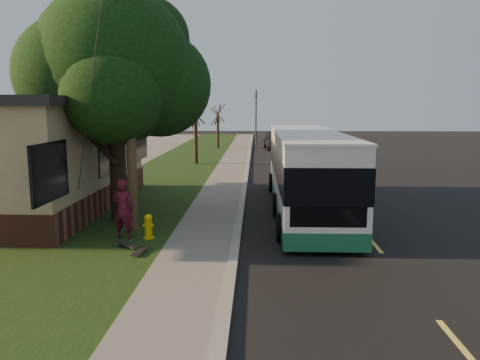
{
  "coord_description": "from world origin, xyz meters",
  "views": [
    {
      "loc": [
        0.58,
        -13.31,
        3.98
      ],
      "look_at": [
        0.04,
        2.12,
        1.5
      ],
      "focal_mm": 35.0,
      "sensor_mm": 36.0,
      "label": 1
    }
  ],
  "objects_px": {
    "skateboard_main": "(141,251)",
    "utility_pole": "(129,83)",
    "dumpster": "(41,193)",
    "bare_tree_far": "(218,127)",
    "bare_tree_near": "(196,133)",
    "traffic_signal": "(256,113)",
    "fire_hydrant": "(148,226)",
    "leafy_tree": "(116,69)",
    "distant_car": "(276,140)",
    "transit_bus": "(307,169)",
    "skateboarder": "(123,209)",
    "skateboard_spare": "(126,245)"
  },
  "relations": [
    {
      "from": "bare_tree_near",
      "to": "skateboarder",
      "type": "height_order",
      "value": "bare_tree_near"
    },
    {
      "from": "fire_hydrant",
      "to": "dumpster",
      "type": "bearing_deg",
      "value": 142.43
    },
    {
      "from": "distant_car",
      "to": "bare_tree_far",
      "type": "bearing_deg",
      "value": 168.27
    },
    {
      "from": "traffic_signal",
      "to": "dumpster",
      "type": "relative_size",
      "value": 3.35
    },
    {
      "from": "skateboard_spare",
      "to": "dumpster",
      "type": "xyz_separation_m",
      "value": [
        -4.59,
        4.73,
        0.53
      ]
    },
    {
      "from": "fire_hydrant",
      "to": "dumpster",
      "type": "xyz_separation_m",
      "value": [
        -5.01,
        3.86,
        0.23
      ]
    },
    {
      "from": "fire_hydrant",
      "to": "distant_car",
      "type": "bearing_deg",
      "value": 80.47
    },
    {
      "from": "utility_pole",
      "to": "transit_bus",
      "type": "height_order",
      "value": "utility_pole"
    },
    {
      "from": "bare_tree_near",
      "to": "dumpster",
      "type": "bearing_deg",
      "value": -106.22
    },
    {
      "from": "fire_hydrant",
      "to": "skateboard_spare",
      "type": "height_order",
      "value": "fire_hydrant"
    },
    {
      "from": "leafy_tree",
      "to": "skateboarder",
      "type": "relative_size",
      "value": 4.38
    },
    {
      "from": "skateboard_spare",
      "to": "bare_tree_far",
      "type": "bearing_deg",
      "value": 89.96
    },
    {
      "from": "fire_hydrant",
      "to": "skateboarder",
      "type": "bearing_deg",
      "value": -179.98
    },
    {
      "from": "traffic_signal",
      "to": "leafy_tree",
      "type": "bearing_deg",
      "value": -98.47
    },
    {
      "from": "fire_hydrant",
      "to": "transit_bus",
      "type": "relative_size",
      "value": 0.07
    },
    {
      "from": "skateboard_main",
      "to": "skateboarder",
      "type": "bearing_deg",
      "value": 121.09
    },
    {
      "from": "fire_hydrant",
      "to": "bare_tree_far",
      "type": "relative_size",
      "value": 0.18
    },
    {
      "from": "skateboard_spare",
      "to": "dumpster",
      "type": "distance_m",
      "value": 6.61
    },
    {
      "from": "fire_hydrant",
      "to": "skateboard_main",
      "type": "distance_m",
      "value": 1.43
    },
    {
      "from": "utility_pole",
      "to": "skateboard_spare",
      "type": "height_order",
      "value": "utility_pole"
    },
    {
      "from": "fire_hydrant",
      "to": "traffic_signal",
      "type": "relative_size",
      "value": 0.13
    },
    {
      "from": "skateboard_main",
      "to": "skateboard_spare",
      "type": "relative_size",
      "value": 0.98
    },
    {
      "from": "bare_tree_near",
      "to": "traffic_signal",
      "type": "bearing_deg",
      "value": 75.96
    },
    {
      "from": "bare_tree_far",
      "to": "traffic_signal",
      "type": "xyz_separation_m",
      "value": [
        3.5,
        4.0,
        1.16
      ]
    },
    {
      "from": "utility_pole",
      "to": "bare_tree_near",
      "type": "distance_m",
      "value": 17.19
    },
    {
      "from": "dumpster",
      "to": "bare_tree_far",
      "type": "bearing_deg",
      "value": 79.99
    },
    {
      "from": "bare_tree_far",
      "to": "dumpster",
      "type": "height_order",
      "value": "bare_tree_far"
    },
    {
      "from": "utility_pole",
      "to": "leafy_tree",
      "type": "height_order",
      "value": "utility_pole"
    },
    {
      "from": "leafy_tree",
      "to": "skateboarder",
      "type": "distance_m",
      "value": 5.04
    },
    {
      "from": "leafy_tree",
      "to": "skateboard_main",
      "type": "relative_size",
      "value": 9.09
    },
    {
      "from": "leafy_tree",
      "to": "distant_car",
      "type": "distance_m",
      "value": 27.85
    },
    {
      "from": "skateboard_spare",
      "to": "distant_car",
      "type": "distance_m",
      "value": 30.74
    },
    {
      "from": "bare_tree_far",
      "to": "skateboarder",
      "type": "relative_size",
      "value": 2.26
    },
    {
      "from": "leafy_tree",
      "to": "traffic_signal",
      "type": "relative_size",
      "value": 1.42
    },
    {
      "from": "traffic_signal",
      "to": "transit_bus",
      "type": "bearing_deg",
      "value": -86.26
    },
    {
      "from": "skateboard_main",
      "to": "utility_pole",
      "type": "bearing_deg",
      "value": 108.62
    },
    {
      "from": "skateboard_main",
      "to": "dumpster",
      "type": "bearing_deg",
      "value": 134.23
    },
    {
      "from": "fire_hydrant",
      "to": "skateboarder",
      "type": "height_order",
      "value": "skateboarder"
    },
    {
      "from": "bare_tree_far",
      "to": "dumpster",
      "type": "distance_m",
      "value": 26.58
    },
    {
      "from": "fire_hydrant",
      "to": "skateboard_spare",
      "type": "distance_m",
      "value": 1.02
    },
    {
      "from": "fire_hydrant",
      "to": "bare_tree_far",
      "type": "xyz_separation_m",
      "value": [
        -0.4,
        30.0,
        1.57
      ]
    },
    {
      "from": "traffic_signal",
      "to": "transit_bus",
      "type": "distance_m",
      "value": 30.02
    },
    {
      "from": "bare_tree_far",
      "to": "transit_bus",
      "type": "height_order",
      "value": "bare_tree_far"
    },
    {
      "from": "transit_bus",
      "to": "skateboarder",
      "type": "relative_size",
      "value": 6.22
    },
    {
      "from": "utility_pole",
      "to": "dumpster",
      "type": "bearing_deg",
      "value": 146.39
    },
    {
      "from": "transit_bus",
      "to": "dumpster",
      "type": "xyz_separation_m",
      "value": [
        -10.07,
        -0.22,
        -0.94
      ]
    },
    {
      "from": "bare_tree_near",
      "to": "skateboard_main",
      "type": "relative_size",
      "value": 5.02
    },
    {
      "from": "bare_tree_near",
      "to": "distant_car",
      "type": "distance_m",
      "value": 12.86
    },
    {
      "from": "distant_car",
      "to": "leafy_tree",
      "type": "bearing_deg",
      "value": -108.82
    },
    {
      "from": "bare_tree_near",
      "to": "skateboard_main",
      "type": "bearing_deg",
      "value": -87.05
    }
  ]
}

